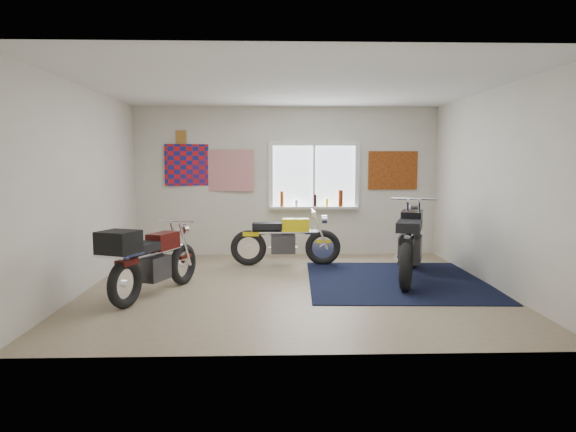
{
  "coord_description": "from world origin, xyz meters",
  "views": [
    {
      "loc": [
        -0.27,
        -6.88,
        1.7
      ],
      "look_at": [
        -0.04,
        0.4,
        0.94
      ],
      "focal_mm": 32.0,
      "sensor_mm": 36.0,
      "label": 1
    }
  ],
  "objects_px": {
    "maroon_tourer": "(149,260)",
    "navy_rug": "(396,281)",
    "yellow_triumph": "(285,241)",
    "black_chrome_bike": "(410,244)"
  },
  "relations": [
    {
      "from": "yellow_triumph",
      "to": "maroon_tourer",
      "type": "bearing_deg",
      "value": -131.63
    },
    {
      "from": "maroon_tourer",
      "to": "navy_rug",
      "type": "bearing_deg",
      "value": -53.99
    },
    {
      "from": "yellow_triumph",
      "to": "black_chrome_bike",
      "type": "bearing_deg",
      "value": -31.2
    },
    {
      "from": "navy_rug",
      "to": "maroon_tourer",
      "type": "relative_size",
      "value": 1.46
    },
    {
      "from": "navy_rug",
      "to": "black_chrome_bike",
      "type": "distance_m",
      "value": 0.57
    },
    {
      "from": "yellow_triumph",
      "to": "maroon_tourer",
      "type": "relative_size",
      "value": 1.03
    },
    {
      "from": "navy_rug",
      "to": "maroon_tourer",
      "type": "height_order",
      "value": "maroon_tourer"
    },
    {
      "from": "black_chrome_bike",
      "to": "navy_rug",
      "type": "bearing_deg",
      "value": 140.26
    },
    {
      "from": "yellow_triumph",
      "to": "black_chrome_bike",
      "type": "xyz_separation_m",
      "value": [
        1.79,
        -1.07,
        0.1
      ]
    },
    {
      "from": "yellow_triumph",
      "to": "maroon_tourer",
      "type": "distance_m",
      "value": 2.67
    }
  ]
}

